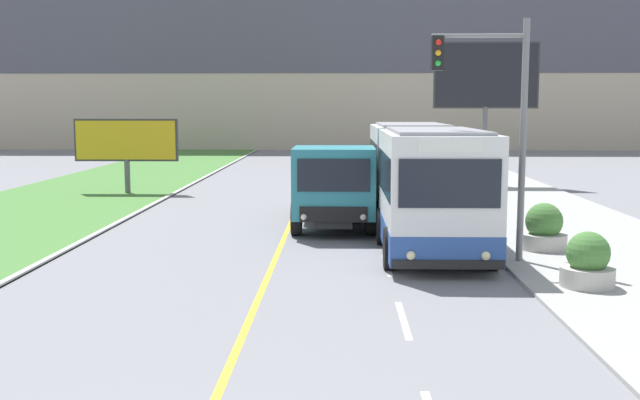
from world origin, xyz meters
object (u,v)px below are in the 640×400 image
Objects in this scene: dump_truck at (334,188)px; planter_round_near at (588,263)px; city_bus at (421,181)px; traffic_light_mast at (496,110)px; planter_round_second at (544,229)px; billboard_large at (486,80)px; billboard_small at (126,142)px.

planter_round_near is at bearing -55.22° from dump_truck.
traffic_light_mast reaches higher than city_bus.
planter_round_second is (1.63, 1.48, -3.10)m from traffic_light_mast.
traffic_light_mast is at bearing -100.06° from billboard_large.
planter_round_near is (14.41, -16.98, -1.69)m from billboard_small.
dump_truck is 6.09× the size of planter_round_near.
billboard_small reaches higher than planter_round_second.
dump_truck is 13.08m from billboard_small.
city_bus is 15.69m from billboard_small.
traffic_light_mast is 0.86× the size of billboard_large.
city_bus reaches higher than planter_round_second.
billboard_large is at bearing 12.81° from billboard_small.
traffic_light_mast is (3.87, -5.04, 2.42)m from dump_truck.
billboard_small is (-16.18, -3.68, -2.78)m from billboard_large.
city_bus reaches higher than dump_truck.
dump_truck reaches higher than planter_round_near.
city_bus is at bearing -107.76° from billboard_large.
billboard_small is at bearing -167.19° from billboard_large.
city_bus reaches higher than planter_round_near.
planter_round_near is at bearing -92.68° from planter_round_second.
city_bus is 15.28m from billboard_large.
traffic_light_mast is at bearing -52.53° from dump_truck.
dump_truck is 6.58m from planter_round_second.
billboard_small is 19.56m from planter_round_second.
planter_round_near is (5.30, -7.63, -0.71)m from dump_truck.
billboard_large reaches higher than billboard_small.
traffic_light_mast is at bearing -137.69° from planter_round_second.
planter_round_second is at bearing -39.01° from city_bus.
traffic_light_mast is at bearing -71.01° from city_bus.
city_bus is 2.60× the size of billboard_small.
city_bus is 1.67× the size of dump_truck.
dump_truck is 5.74× the size of planter_round_second.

